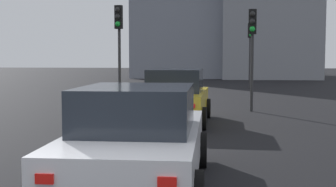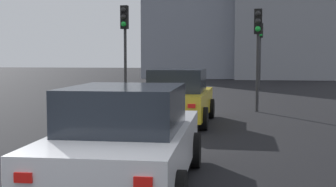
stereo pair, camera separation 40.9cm
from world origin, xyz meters
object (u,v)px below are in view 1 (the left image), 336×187
Objects in this scene: car_yellow_lead at (176,98)px; traffic_light_near_left at (252,38)px; car_white_second at (139,140)px; traffic_light_near_right at (250,42)px; traffic_light_far_left at (119,35)px.

traffic_light_near_left is (3.25, -2.48, 1.92)m from car_yellow_lead.
traffic_light_near_right is at bearing -8.75° from car_white_second.
traffic_light_near_left is at bearing -36.11° from car_yellow_lead.
traffic_light_far_left is (10.71, 2.67, 2.12)m from car_white_second.
traffic_light_near_left is 12.17m from traffic_light_near_right.
car_yellow_lead is at bearing 41.58° from traffic_light_far_left.
car_white_second is at bearing 20.98° from traffic_light_far_left.
car_yellow_lead is 5.00m from traffic_light_far_left.
traffic_light_far_left is at bearing -34.21° from traffic_light_near_right.
car_white_second is at bearing -6.67° from traffic_light_near_left.
car_yellow_lead is at bearing -19.57° from traffic_light_near_right.
traffic_light_near_right is at bearing 160.59° from traffic_light_far_left.
traffic_light_near_right is at bearing -176.87° from traffic_light_near_left.
traffic_light_near_right is at bearing -10.48° from car_yellow_lead.
traffic_light_far_left is at bearing -89.02° from traffic_light_near_left.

